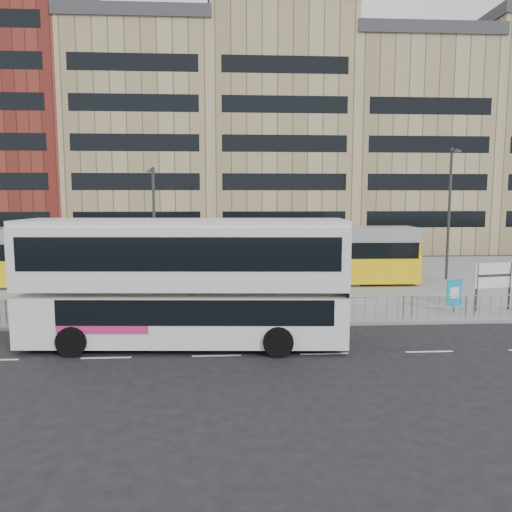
{
  "coord_description": "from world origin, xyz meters",
  "views": [
    {
      "loc": [
        -1.63,
        -21.79,
        5.82
      ],
      "look_at": [
        0.05,
        6.0,
        2.49
      ],
      "focal_mm": 35.0,
      "sensor_mm": 36.0,
      "label": 1
    }
  ],
  "objects": [
    {
      "name": "building_row",
      "position": [
        1.55,
        34.27,
        12.91
      ],
      "size": [
        70.4,
        18.4,
        31.2
      ],
      "color": "maroon",
      "rests_on": "ground"
    },
    {
      "name": "plaza",
      "position": [
        0.0,
        12.0,
        0.07
      ],
      "size": [
        64.0,
        24.0,
        0.15
      ],
      "primitive_type": "cube",
      "color": "gray",
      "rests_on": "ground"
    },
    {
      "name": "double_decker_bus",
      "position": [
        -3.25,
        -2.59,
        2.67
      ],
      "size": [
        12.52,
        3.75,
        4.95
      ],
      "rotation": [
        0.0,
        0.0,
        -0.06
      ],
      "color": "silver",
      "rests_on": "ground"
    },
    {
      "name": "kerb",
      "position": [
        0.0,
        0.05,
        0.07
      ],
      "size": [
        64.0,
        0.25,
        0.17
      ],
      "primitive_type": "cube",
      "color": "gray",
      "rests_on": "ground"
    },
    {
      "name": "ad_panel",
      "position": [
        9.53,
        1.61,
        1.11
      ],
      "size": [
        0.86,
        0.31,
        1.64
      ],
      "rotation": [
        0.0,
        0.0,
        0.29
      ],
      "color": "#2D2D30",
      "rests_on": "plaza"
    },
    {
      "name": "pedestrian",
      "position": [
        0.84,
        4.42,
        1.07
      ],
      "size": [
        0.46,
        0.68,
        1.84
      ],
      "primitive_type": "imported",
      "rotation": [
        0.0,
        0.0,
        1.59
      ],
      "color": "black",
      "rests_on": "plaza"
    },
    {
      "name": "tram",
      "position": [
        -4.99,
        10.23,
        2.0
      ],
      "size": [
        31.39,
        3.38,
        3.7
      ],
      "rotation": [
        0.0,
        0.0,
        -0.01
      ],
      "color": "yellow",
      "rests_on": "plaza"
    },
    {
      "name": "ground",
      "position": [
        0.0,
        0.0,
        0.0
      ],
      "size": [
        120.0,
        120.0,
        0.0
      ],
      "primitive_type": "plane",
      "color": "black",
      "rests_on": "ground"
    },
    {
      "name": "pedestrian_barrier",
      "position": [
        2.0,
        0.5,
        0.98
      ],
      "size": [
        32.07,
        0.07,
        1.1
      ],
      "color": "gray",
      "rests_on": "plaza"
    },
    {
      "name": "road_markings",
      "position": [
        1.0,
        -4.0,
        0.01
      ],
      "size": [
        62.0,
        0.12,
        0.01
      ],
      "primitive_type": "cube",
      "color": "white",
      "rests_on": "ground"
    },
    {
      "name": "station_sign",
      "position": [
        11.65,
        1.9,
        1.81
      ],
      "size": [
        2.07,
        0.41,
        2.4
      ],
      "rotation": [
        0.0,
        0.0,
        0.16
      ],
      "color": "#2D2D30",
      "rests_on": "plaza"
    },
    {
      "name": "lamp_post_west",
      "position": [
        -6.02,
        9.08,
        4.24
      ],
      "size": [
        0.45,
        1.04,
        7.44
      ],
      "color": "#2D2D30",
      "rests_on": "plaza"
    },
    {
      "name": "traffic_light_west",
      "position": [
        -7.26,
        2.01,
        2.12
      ],
      "size": [
        0.22,
        0.24,
        3.1
      ],
      "rotation": [
        0.0,
        0.0,
        0.36
      ],
      "color": "#2D2D30",
      "rests_on": "plaza"
    },
    {
      "name": "lamp_post_east",
      "position": [
        13.5,
        11.19,
        4.98
      ],
      "size": [
        0.45,
        1.04,
        8.9
      ],
      "color": "#2D2D30",
      "rests_on": "plaza"
    }
  ]
}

